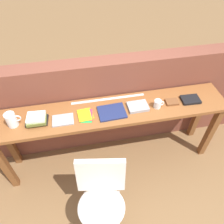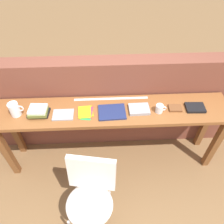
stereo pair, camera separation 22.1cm
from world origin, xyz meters
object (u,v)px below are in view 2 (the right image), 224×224
Objects in this scene: book_stack_leftmost at (38,111)px; book_open_centre at (112,112)px; pamphlet_pile_colourful at (86,112)px; leather_journal_brown at (175,108)px; mug at (160,109)px; book_repair_rightmost at (195,108)px; pitcher_white at (15,109)px; magazine_cycling at (63,115)px; chair_white_moulded at (90,194)px.

book_stack_leftmost reaches higher than book_open_centre.
leather_journal_brown is at bearing 0.81° from pamphlet_pile_colourful.
mug is 0.57× the size of book_repair_rightmost.
leather_journal_brown is at bearing 0.24° from pitcher_white.
book_repair_rightmost is (1.61, 0.01, -0.03)m from book_stack_leftmost.
leather_journal_brown is at bearing 2.09° from magazine_cycling.
book_open_centre reaches higher than pamphlet_pile_colourful.
book_repair_rightmost is at bearing 4.05° from mug.
magazine_cycling is 0.23m from pamphlet_pile_colourful.
book_stack_leftmost is at bearing 126.08° from chair_white_moulded.
magazine_cycling is (-0.26, 0.68, 0.36)m from chair_white_moulded.
book_stack_leftmost reaches higher than leather_journal_brown.
pitcher_white is at bearing 179.49° from pamphlet_pile_colourful.
leather_journal_brown is (1.63, 0.01, -0.07)m from pitcher_white.
leather_journal_brown is at bearing -0.29° from book_open_centre.
pitcher_white is 0.87× the size of pamphlet_pile_colourful.
pamphlet_pile_colourful is 0.92m from leather_journal_brown.
book_stack_leftmost is 1.71× the size of leather_journal_brown.
book_repair_rightmost is (1.84, 0.00, -0.06)m from pitcher_white.
mug is at bearing -1.02° from book_stack_leftmost.
pitcher_white is at bearing -176.91° from leather_journal_brown.
pitcher_white reaches higher than chair_white_moulded.
mug is (1.45, -0.03, -0.03)m from pitcher_white.
mug is (1.23, -0.02, 0.01)m from book_stack_leftmost.
book_stack_leftmost is 0.48m from pamphlet_pile_colourful.
magazine_cycling is at bearing -179.66° from mug.
leather_journal_brown is (0.92, 0.01, 0.01)m from pamphlet_pile_colourful.
pamphlet_pile_colourful is (0.48, -0.00, -0.03)m from book_stack_leftmost.
magazine_cycling is at bearing 179.37° from book_open_centre.
pitcher_white is 1.41× the size of leather_journal_brown.
pitcher_white reaches higher than leather_journal_brown.
chair_white_moulded is 1.11m from pitcher_white.
magazine_cycling is at bearing -176.31° from book_repair_rightmost.
book_stack_leftmost is 1.05× the size of pamphlet_pile_colourful.
chair_white_moulded is 4.59× the size of book_repair_rightmost.
mug is at bearing -1.49° from pamphlet_pile_colourful.
mug is (0.48, -0.01, 0.04)m from book_open_centre.
pamphlet_pile_colourful is (-0.03, 0.70, 0.36)m from chair_white_moulded.
book_stack_leftmost reaches higher than pamphlet_pile_colourful.
leather_journal_brown is 0.67× the size of book_repair_rightmost.
book_open_centre is 0.49m from mug.
book_open_centre is 0.87m from book_repair_rightmost.
chair_white_moulded is 4.21× the size of pamphlet_pile_colourful.
pitcher_white is 1.45m from mug.
book_open_centre is 2.52× the size of mug.
chair_white_moulded and pamphlet_pile_colourful have the same top height.
magazine_cycling is 1.16m from leather_journal_brown.
pitcher_white reaches higher than mug.
leather_journal_brown is (0.89, 0.71, 0.37)m from chair_white_moulded.
pamphlet_pile_colourful is at bearing 175.39° from book_open_centre.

